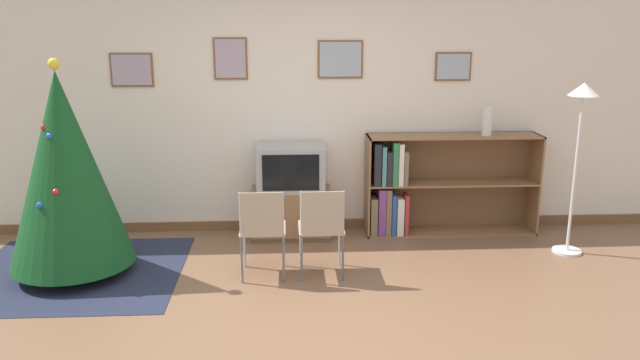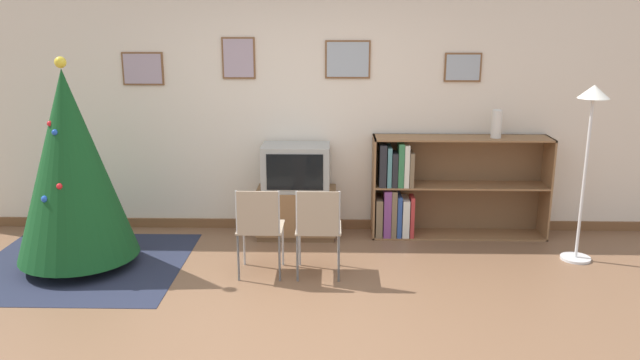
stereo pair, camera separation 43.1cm
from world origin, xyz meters
name	(u,v)px [view 2 (the right image)]	position (x,y,z in m)	size (l,w,h in m)	color
ground_plane	(284,319)	(0.00, 0.00, 0.00)	(24.00, 24.00, 0.00)	brown
wall_back	(299,105)	(0.00, 2.18, 1.35)	(8.02, 0.11, 2.70)	silver
area_rug	(82,265)	(-1.98, 1.02, 0.00)	(1.89, 1.74, 0.01)	#23283D
christmas_tree	(71,166)	(-1.98, 1.02, 0.96)	(1.07, 1.07, 1.91)	maroon
tv_console	(296,212)	(-0.02, 1.89, 0.26)	(0.82, 0.44, 0.51)	brown
television	(296,167)	(-0.02, 1.89, 0.74)	(0.69, 0.43, 0.47)	#9E9E99
folding_chair_left	(259,226)	(-0.27, 0.81, 0.47)	(0.40, 0.40, 0.82)	tan
folding_chair_right	(318,227)	(0.24, 0.81, 0.47)	(0.40, 0.40, 0.82)	tan
bookshelf	(427,190)	(1.35, 1.95, 0.50)	(1.81, 0.36, 1.06)	olive
vase	(497,124)	(2.02, 1.92, 1.20)	(0.10, 0.10, 0.29)	silver
standing_lamp	(590,128)	(2.69, 1.28, 1.28)	(0.28, 0.28, 1.66)	silver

